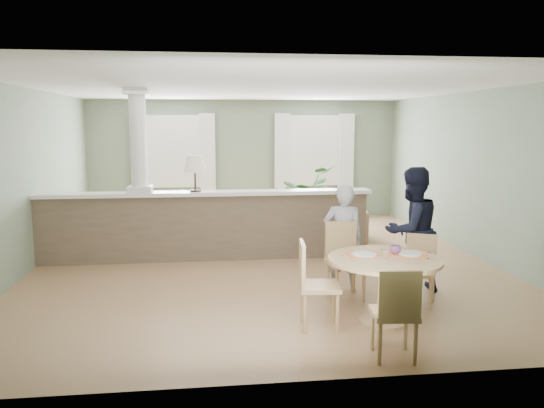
{
  "coord_description": "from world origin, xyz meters",
  "views": [
    {
      "loc": [
        -0.85,
        -8.16,
        2.17
      ],
      "look_at": [
        0.02,
        -1.0,
        1.07
      ],
      "focal_mm": 35.0,
      "sensor_mm": 36.0,
      "label": 1
    }
  ],
  "objects": [
    {
      "name": "room_shell",
      "position": [
        -0.03,
        0.63,
        1.81
      ],
      "size": [
        7.02,
        8.02,
        2.71
      ],
      "color": "gray",
      "rests_on": "ground"
    },
    {
      "name": "sofa",
      "position": [
        0.57,
        1.6,
        0.44
      ],
      "size": [
        3.17,
        1.62,
        0.88
      ],
      "primitive_type": "imported",
      "rotation": [
        0.0,
        0.0,
        -0.15
      ],
      "color": "#906F4F",
      "rests_on": "ground"
    },
    {
      "name": "chair_far_boy",
      "position": [
        0.82,
        -1.87,
        0.52
      ],
      "size": [
        0.47,
        0.47,
        0.95
      ],
      "rotation": [
        0.0,
        0.0,
        0.1
      ],
      "color": "tan",
      "rests_on": "ground"
    },
    {
      "name": "pony_wall",
      "position": [
        -0.99,
        0.2,
        0.71
      ],
      "size": [
        5.32,
        0.38,
        2.7
      ],
      "color": "brown",
      "rests_on": "ground"
    },
    {
      "name": "chair_far_man",
      "position": [
        1.68,
        -2.21,
        0.46
      ],
      "size": [
        0.52,
        0.52,
        0.84
      ],
      "rotation": [
        0.0,
        0.0,
        -0.51
      ],
      "color": "tan",
      "rests_on": "ground"
    },
    {
      "name": "man_person",
      "position": [
        1.72,
        -1.79,
        0.82
      ],
      "size": [
        0.96,
        0.86,
        1.63
      ],
      "primitive_type": "imported",
      "rotation": [
        0.0,
        0.0,
        3.5
      ],
      "color": "black",
      "rests_on": "ground"
    },
    {
      "name": "child_person",
      "position": [
        0.87,
        -1.63,
        0.7
      ],
      "size": [
        0.57,
        0.44,
        1.4
      ],
      "primitive_type": "imported",
      "rotation": [
        0.0,
        0.0,
        2.93
      ],
      "color": "#949498",
      "rests_on": "ground"
    },
    {
      "name": "dining_table",
      "position": [
        1.03,
        -2.79,
        0.59
      ],
      "size": [
        1.22,
        1.22,
        0.83
      ],
      "rotation": [
        0.0,
        0.0,
        0.05
      ],
      "color": "tan",
      "rests_on": "ground"
    },
    {
      "name": "chair_side",
      "position": [
        0.24,
        -2.81,
        0.51
      ],
      "size": [
        0.46,
        0.46,
        0.93
      ],
      "rotation": [
        0.0,
        0.0,
        1.47
      ],
      "color": "tan",
      "rests_on": "ground"
    },
    {
      "name": "houseplant",
      "position": [
        0.98,
        2.01,
        0.67
      ],
      "size": [
        1.6,
        1.6,
        1.35
      ],
      "primitive_type": "imported",
      "rotation": [
        0.0,
        0.0,
        0.81
      ],
      "color": "#2A5F26",
      "rests_on": "ground"
    },
    {
      "name": "chair_near",
      "position": [
        0.83,
        -3.71,
        0.49
      ],
      "size": [
        0.44,
        0.44,
        0.89
      ],
      "rotation": [
        0.0,
        0.0,
        3.04
      ],
      "color": "tan",
      "rests_on": "ground"
    },
    {
      "name": "ground",
      "position": [
        0.0,
        0.0,
        0.0
      ],
      "size": [
        8.0,
        8.0,
        0.0
      ],
      "primitive_type": "plane",
      "color": "#A78258",
      "rests_on": "ground"
    }
  ]
}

